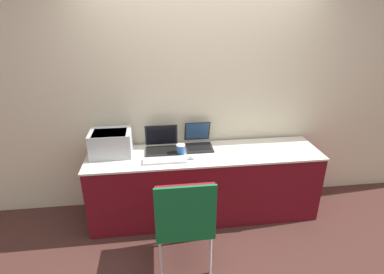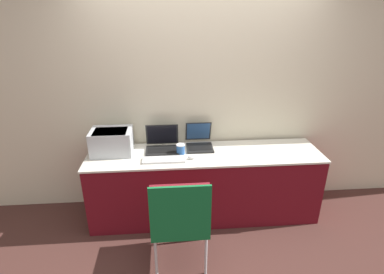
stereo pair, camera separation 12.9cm
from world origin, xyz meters
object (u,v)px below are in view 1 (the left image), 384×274
(coffee_cup, at_px, (181,149))
(laptop_left, at_px, (162,145))
(chair, at_px, (184,216))
(external_keyboard, at_px, (165,160))
(laptop_right, at_px, (199,142))
(mouse, at_px, (192,157))
(printer, at_px, (111,142))

(coffee_cup, bearing_deg, laptop_left, 147.18)
(chair, bearing_deg, external_keyboard, 101.29)
(laptop_left, height_order, coffee_cup, laptop_left)
(chair, bearing_deg, laptop_left, 99.07)
(external_keyboard, bearing_deg, laptop_left, 93.62)
(laptop_left, height_order, laptop_right, laptop_left)
(laptop_left, distance_m, mouse, 0.40)
(external_keyboard, relative_size, mouse, 5.75)
(laptop_right, relative_size, external_keyboard, 0.82)
(coffee_cup, bearing_deg, printer, 173.36)
(external_keyboard, bearing_deg, chair, -78.71)
(laptop_left, relative_size, chair, 0.37)
(coffee_cup, xyz_separation_m, chair, (-0.05, -0.80, -0.25))
(laptop_right, distance_m, chair, 1.04)
(printer, xyz_separation_m, coffee_cup, (0.72, -0.08, -0.09))
(printer, xyz_separation_m, laptop_left, (0.53, 0.04, -0.08))
(laptop_left, xyz_separation_m, mouse, (0.30, -0.26, -0.04))
(laptop_right, distance_m, coffee_cup, 0.28)
(printer, relative_size, chair, 0.45)
(mouse, height_order, chair, chair)
(printer, distance_m, laptop_left, 0.54)
(printer, xyz_separation_m, chair, (0.68, -0.89, -0.33))
(external_keyboard, xyz_separation_m, chair, (0.13, -0.65, -0.20))
(laptop_right, relative_size, chair, 0.37)
(external_keyboard, bearing_deg, laptop_right, 39.01)
(laptop_right, bearing_deg, printer, -174.70)
(laptop_right, relative_size, mouse, 4.69)
(laptop_left, bearing_deg, chair, -80.93)
(laptop_right, bearing_deg, external_keyboard, -140.99)
(coffee_cup, bearing_deg, laptop_right, 38.36)
(printer, relative_size, mouse, 5.62)
(external_keyboard, relative_size, coffee_cup, 4.03)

